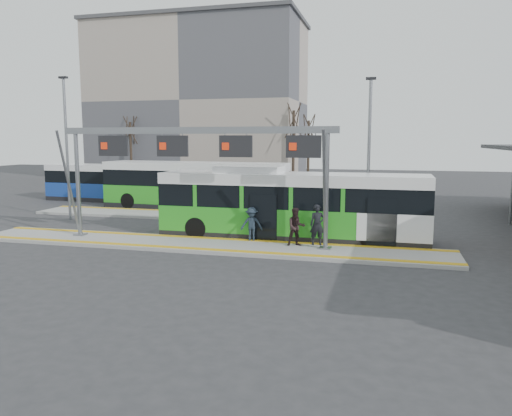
{
  "coord_description": "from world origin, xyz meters",
  "views": [
    {
      "loc": [
        7.98,
        -20.73,
        4.82
      ],
      "look_at": [
        1.71,
        3.0,
        1.41
      ],
      "focal_mm": 35.0,
      "sensor_mm": 36.0,
      "label": 1
    }
  ],
  "objects_px": {
    "hero_bus": "(291,206)",
    "passenger_c": "(252,224)",
    "gantry": "(196,151)",
    "passenger_a": "(317,225)",
    "passenger_b": "(296,227)"
  },
  "relations": [
    {
      "from": "hero_bus",
      "to": "passenger_c",
      "type": "height_order",
      "value": "hero_bus"
    },
    {
      "from": "gantry",
      "to": "passenger_c",
      "type": "bearing_deg",
      "value": 19.82
    },
    {
      "from": "gantry",
      "to": "passenger_c",
      "type": "relative_size",
      "value": 8.34
    },
    {
      "from": "passenger_a",
      "to": "passenger_b",
      "type": "xyz_separation_m",
      "value": [
        -0.87,
        -0.44,
        -0.06
      ]
    },
    {
      "from": "hero_bus",
      "to": "passenger_b",
      "type": "distance_m",
      "value": 2.35
    },
    {
      "from": "passenger_c",
      "to": "hero_bus",
      "type": "bearing_deg",
      "value": 35.63
    },
    {
      "from": "passenger_a",
      "to": "passenger_c",
      "type": "bearing_deg",
      "value": 159.59
    },
    {
      "from": "hero_bus",
      "to": "passenger_b",
      "type": "xyz_separation_m",
      "value": [
        0.65,
        -2.18,
        -0.61
      ]
    },
    {
      "from": "gantry",
      "to": "passenger_b",
      "type": "bearing_deg",
      "value": 3.82
    },
    {
      "from": "hero_bus",
      "to": "passenger_a",
      "type": "distance_m",
      "value": 2.37
    },
    {
      "from": "hero_bus",
      "to": "passenger_a",
      "type": "height_order",
      "value": "hero_bus"
    },
    {
      "from": "hero_bus",
      "to": "passenger_b",
      "type": "relative_size",
      "value": 7.59
    },
    {
      "from": "gantry",
      "to": "passenger_a",
      "type": "xyz_separation_m",
      "value": [
        5.39,
        0.75,
        -3.25
      ]
    },
    {
      "from": "hero_bus",
      "to": "passenger_b",
      "type": "height_order",
      "value": "hero_bus"
    },
    {
      "from": "gantry",
      "to": "passenger_a",
      "type": "height_order",
      "value": "gantry"
    }
  ]
}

